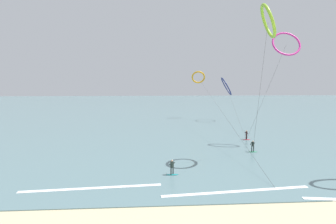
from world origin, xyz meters
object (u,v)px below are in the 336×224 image
object	(u,v)px
surfer_teal	(172,168)
kite_navy	(226,86)
kite_lime	(268,21)
surfer_emerald	(253,147)
kite_magenta	(286,44)
kite_amber	(198,77)
surfer_crimson	(246,136)

from	to	relation	value
surfer_teal	kite_navy	xyz separation A→B (m)	(17.79, 41.45, 8.48)
surfer_teal	kite_lime	bearing A→B (deg)	-16.18
surfer_emerald	kite_magenta	world-z (taller)	kite_magenta
surfer_emerald	kite_amber	world-z (taller)	kite_amber
surfer_teal	surfer_emerald	bearing A→B (deg)	2.22
surfer_emerald	kite_navy	distance (m)	34.01
kite_amber	kite_magenta	size ratio (longest dim) A/B	2.96
surfer_teal	kite_magenta	size ratio (longest dim) A/B	0.09
surfer_crimson	kite_amber	distance (m)	32.12
surfer_emerald	kite_amber	distance (m)	39.95
kite_navy	kite_magenta	xyz separation A→B (m)	(1.05, -28.63, 6.86)
surfer_emerald	kite_lime	world-z (taller)	kite_lime
surfer_teal	surfer_crimson	xyz separation A→B (m)	(14.65, 17.34, 0.00)
kite_amber	surfer_crimson	bearing A→B (deg)	105.34
kite_amber	kite_lime	distance (m)	44.07
surfer_emerald	kite_navy	world-z (taller)	kite_navy
surfer_emerald	kite_lime	distance (m)	17.40
surfer_teal	surfer_emerald	xyz separation A→B (m)	(12.50, 8.94, 0.00)
kite_navy	kite_magenta	world-z (taller)	kite_magenta
surfer_teal	kite_magenta	distance (m)	27.47
surfer_teal	kite_lime	xyz separation A→B (m)	(11.71, 3.62, 16.55)
surfer_crimson	surfer_emerald	bearing A→B (deg)	32.24
kite_magenta	kite_lime	distance (m)	11.71
kite_magenta	kite_amber	bearing A→B (deg)	105.12
kite_navy	kite_lime	size ratio (longest dim) A/B	1.39
surfer_teal	kite_navy	size ratio (longest dim) A/B	0.06
surfer_crimson	kite_magenta	distance (m)	16.52
surfer_emerald	kite_navy	bearing A→B (deg)	-61.17
surfer_crimson	kite_navy	distance (m)	25.75
surfer_teal	kite_navy	bearing A→B (deg)	33.43
surfer_crimson	surfer_emerald	xyz separation A→B (m)	(-2.15, -8.40, 0.00)
surfer_teal	kite_lime	size ratio (longest dim) A/B	0.09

